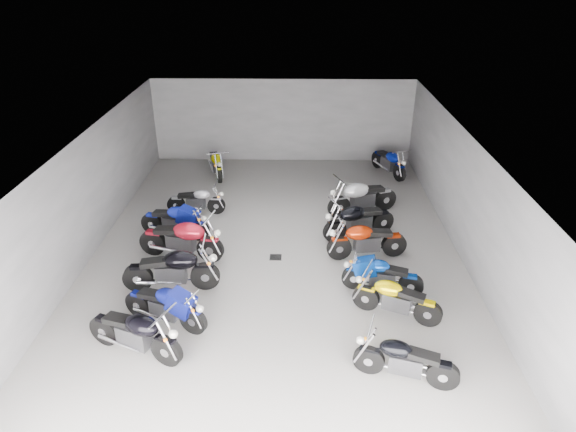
# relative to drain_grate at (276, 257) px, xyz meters

# --- Properties ---
(ground) EXTENTS (14.00, 14.00, 0.00)m
(ground) POSITION_rel_drain_grate_xyz_m (0.00, 0.50, -0.01)
(ground) COLOR gray
(ground) RESTS_ON ground
(wall_back) EXTENTS (10.00, 0.10, 3.20)m
(wall_back) POSITION_rel_drain_grate_xyz_m (0.00, 7.50, 1.59)
(wall_back) COLOR gray
(wall_back) RESTS_ON ground
(wall_left) EXTENTS (0.10, 14.00, 3.20)m
(wall_left) POSITION_rel_drain_grate_xyz_m (-5.00, 0.50, 1.59)
(wall_left) COLOR gray
(wall_left) RESTS_ON ground
(wall_right) EXTENTS (0.10, 14.00, 3.20)m
(wall_right) POSITION_rel_drain_grate_xyz_m (5.00, 0.50, 1.59)
(wall_right) COLOR gray
(wall_right) RESTS_ON ground
(ceiling) EXTENTS (10.00, 14.00, 0.04)m
(ceiling) POSITION_rel_drain_grate_xyz_m (0.00, 0.50, 3.21)
(ceiling) COLOR black
(ceiling) RESTS_ON wall_back
(drain_grate) EXTENTS (0.32, 0.32, 0.01)m
(drain_grate) POSITION_rel_drain_grate_xyz_m (0.00, 0.00, 0.00)
(drain_grate) COLOR black
(drain_grate) RESTS_ON ground
(motorcycle_left_a) EXTENTS (2.12, 1.00, 0.98)m
(motorcycle_left_a) POSITION_rel_drain_grate_xyz_m (-2.66, -3.82, 0.53)
(motorcycle_left_a) COLOR black
(motorcycle_left_a) RESTS_ON ground
(motorcycle_left_b) EXTENTS (1.98, 0.94, 0.92)m
(motorcycle_left_b) POSITION_rel_drain_grate_xyz_m (-2.27, -2.87, 0.49)
(motorcycle_left_b) COLOR black
(motorcycle_left_b) RESTS_ON ground
(motorcycle_left_c) EXTENTS (2.34, 0.49, 1.03)m
(motorcycle_left_c) POSITION_rel_drain_grate_xyz_m (-2.42, -1.53, 0.55)
(motorcycle_left_c) COLOR black
(motorcycle_left_c) RESTS_ON ground
(motorcycle_left_d) EXTENTS (2.35, 0.68, 1.04)m
(motorcycle_left_d) POSITION_rel_drain_grate_xyz_m (-2.48, -0.06, 0.56)
(motorcycle_left_d) COLOR black
(motorcycle_left_d) RESTS_ON ground
(motorcycle_left_e) EXTENTS (2.08, 0.68, 0.93)m
(motorcycle_left_e) POSITION_rel_drain_grate_xyz_m (-2.92, 1.11, 0.50)
(motorcycle_left_e) COLOR black
(motorcycle_left_e) RESTS_ON ground
(motorcycle_left_f) EXTENTS (1.84, 0.37, 0.81)m
(motorcycle_left_f) POSITION_rel_drain_grate_xyz_m (-2.58, 2.64, 0.44)
(motorcycle_left_f) COLOR black
(motorcycle_left_f) RESTS_ON ground
(motorcycle_right_a) EXTENTS (1.96, 0.69, 0.88)m
(motorcycle_right_a) POSITION_rel_drain_grate_xyz_m (2.62, -4.44, 0.48)
(motorcycle_right_a) COLOR black
(motorcycle_right_a) RESTS_ON ground
(motorcycle_right_b) EXTENTS (1.91, 0.92, 0.89)m
(motorcycle_right_b) POSITION_rel_drain_grate_xyz_m (2.78, -2.50, 0.48)
(motorcycle_right_b) COLOR black
(motorcycle_right_b) RESTS_ON ground
(motorcycle_right_c) EXTENTS (1.93, 0.58, 0.86)m
(motorcycle_right_c) POSITION_rel_drain_grate_xyz_m (2.60, -1.55, 0.46)
(motorcycle_right_c) COLOR black
(motorcycle_right_c) RESTS_ON ground
(motorcycle_right_d) EXTENTS (2.17, 0.52, 0.96)m
(motorcycle_right_d) POSITION_rel_drain_grate_xyz_m (2.42, 0.06, 0.52)
(motorcycle_right_d) COLOR black
(motorcycle_right_d) RESTS_ON ground
(motorcycle_right_e) EXTENTS (2.12, 1.01, 0.99)m
(motorcycle_right_e) POSITION_rel_drain_grate_xyz_m (2.33, 1.19, 0.53)
(motorcycle_right_e) COLOR black
(motorcycle_right_e) RESTS_ON ground
(motorcycle_right_f) EXTENTS (2.24, 1.00, 1.03)m
(motorcycle_right_f) POSITION_rel_drain_grate_xyz_m (2.59, 2.72, 0.56)
(motorcycle_right_f) COLOR black
(motorcycle_right_f) RESTS_ON ground
(motorcycle_back_b) EXTENTS (0.73, 2.01, 0.91)m
(motorcycle_back_b) POSITION_rel_drain_grate_xyz_m (-2.42, 5.78, 0.49)
(motorcycle_back_b) COLOR black
(motorcycle_back_b) RESTS_ON ground
(motorcycle_back_f) EXTENTS (0.99, 1.96, 0.92)m
(motorcycle_back_f) POSITION_rel_drain_grate_xyz_m (3.97, 6.02, 0.50)
(motorcycle_back_f) COLOR black
(motorcycle_back_f) RESTS_ON ground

